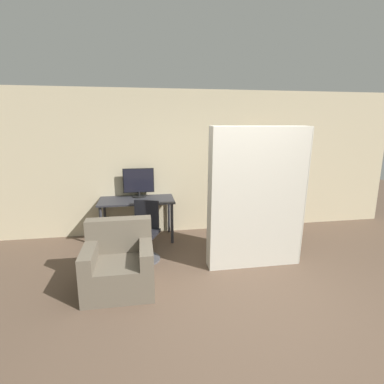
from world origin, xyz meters
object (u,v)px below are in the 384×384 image
(mattress_near, at_px, (257,199))
(armchair, at_px, (119,264))
(office_chair, at_px, (144,237))
(bookshelf, at_px, (248,183))
(monitor, at_px, (139,182))

(mattress_near, bearing_deg, armchair, -171.39)
(office_chair, distance_m, bookshelf, 2.42)
(mattress_near, distance_m, armchair, 2.09)
(bookshelf, relative_size, armchair, 2.27)
(monitor, bearing_deg, armchair, -98.27)
(office_chair, relative_size, armchair, 1.07)
(monitor, relative_size, bookshelf, 0.29)
(armchair, bearing_deg, mattress_near, 8.61)
(bookshelf, distance_m, armchair, 3.12)
(bookshelf, relative_size, mattress_near, 0.94)
(bookshelf, height_order, mattress_near, mattress_near)
(monitor, bearing_deg, bookshelf, 1.24)
(office_chair, relative_size, mattress_near, 0.44)
(office_chair, bearing_deg, monitor, 93.08)
(monitor, xyz_separation_m, bookshelf, (2.13, 0.05, -0.09))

